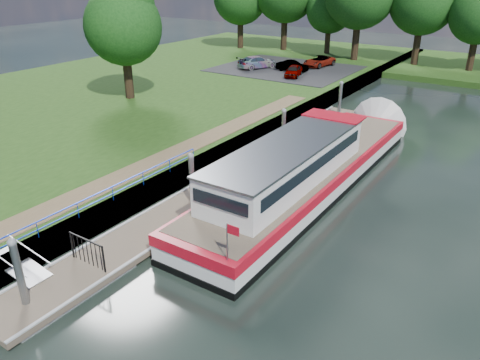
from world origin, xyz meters
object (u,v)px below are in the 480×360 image
Objects in this scene: car_b at (292,66)px; car_d at (319,61)px; barge at (313,166)px; pontoon at (244,175)px; car_c at (257,62)px; car_a at (294,71)px.

car_b is 0.81× the size of car_d.
barge is at bearing -151.42° from car_b.
car_b is at bearing 111.95° from pontoon.
pontoon is 6.77× the size of car_c.
car_b is 3.98m from car_c.
pontoon is 23.41m from car_a.
car_c reaches higher than car_a.
car_d is at bearing 75.81° from car_a.
car_a is at bearing -172.46° from car_c.
car_a is 2.53m from car_b.
barge is 5.17× the size of car_d.
barge is at bearing 19.72° from pontoon.
pontoon is 27.12m from car_c.
barge is at bearing -55.20° from car_d.
pontoon is 3.92m from barge.
pontoon is at bearing -84.10° from car_a.
car_c is at bearing 148.00° from car_a.
barge reaches higher than car_c.
car_a is at bearing 110.97° from pontoon.
car_a is at bearing 120.22° from barge.
car_b is (-9.67, 24.00, 1.20)m from pontoon.
car_c is (-3.94, -0.57, 0.09)m from car_b.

